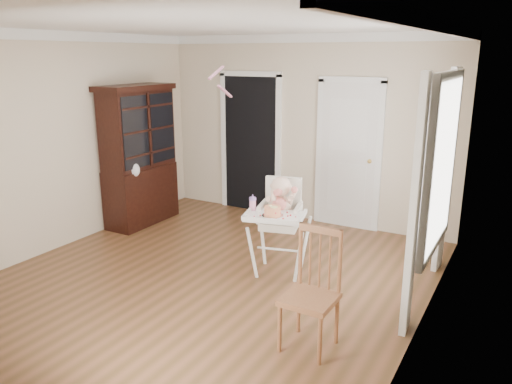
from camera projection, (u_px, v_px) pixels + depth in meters
The scene contains 16 objects.
floor at pixel (209, 279), 5.57m from camera, with size 5.00×5.00×0.00m, color #52371C.
ceiling at pixel (202, 25), 4.84m from camera, with size 5.00×5.00×0.00m, color white.
wall_back at pixel (304, 130), 7.30m from camera, with size 4.50×4.50×0.00m, color beige.
wall_left at pixel (59, 143), 6.27m from camera, with size 5.00×5.00×0.00m, color beige.
wall_right at pixel (429, 188), 4.14m from camera, with size 5.00×5.00×0.00m, color beige.
crown_molding at pixel (202, 31), 4.86m from camera, with size 4.50×5.00×0.12m, color white, non-canonical shape.
doorway at pixel (251, 141), 7.78m from camera, with size 1.06×0.05×2.22m.
closet_door at pixel (348, 157), 7.04m from camera, with size 0.96×0.09×2.13m.
window_right at pixel (437, 175), 4.86m from camera, with size 0.13×1.84×2.30m.
high_chair at pixel (280, 216), 5.56m from camera, with size 0.80×0.92×1.11m.
baby at pixel (281, 200), 5.53m from camera, with size 0.37×0.28×0.52m.
cake at pixel (273, 211), 5.26m from camera, with size 0.23×0.23×0.11m.
sippy_cup at pixel (253, 203), 5.45m from camera, with size 0.08×0.08×0.18m.
china_cabinet at pixel (139, 156), 7.20m from camera, with size 0.53×1.19×2.01m.
dining_chair at pixel (311, 294), 4.18m from camera, with size 0.43×0.43×1.04m.
streamer at pixel (216, 72), 5.93m from camera, with size 0.03×0.50×0.02m, color pink, non-canonical shape.
Camera 1 is at (2.97, -4.18, 2.43)m, focal length 35.00 mm.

